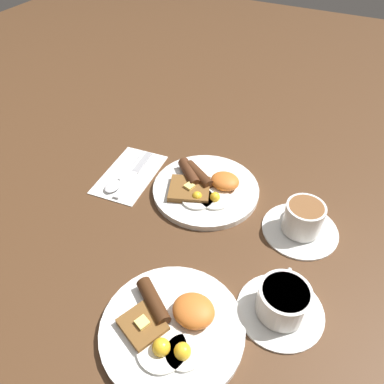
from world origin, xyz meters
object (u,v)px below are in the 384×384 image
at_px(teacup_near, 302,221).
at_px(teacup_far, 283,303).
at_px(breakfast_plate_far, 172,327).
at_px(spoon, 116,182).
at_px(breakfast_plate_near, 205,188).
at_px(knife, 135,171).

relative_size(teacup_near, teacup_far, 1.05).
distance_m(breakfast_plate_far, spoon, 0.41).
bearing_deg(breakfast_plate_near, knife, 5.25).
distance_m(breakfast_plate_near, teacup_near, 0.24).
distance_m(teacup_far, spoon, 0.49).
bearing_deg(knife, breakfast_plate_near, 89.01).
bearing_deg(teacup_far, breakfast_plate_far, 37.56).
height_order(breakfast_plate_far, teacup_far, teacup_far).
bearing_deg(breakfast_plate_far, spoon, -41.35).
xyz_separation_m(teacup_near, teacup_far, (-0.02, 0.21, -0.00)).
xyz_separation_m(breakfast_plate_far, teacup_near, (-0.14, -0.33, 0.02)).
bearing_deg(teacup_far, spoon, -18.15).
bearing_deg(knife, teacup_far, 58.69).
bearing_deg(spoon, breakfast_plate_near, 104.96).
bearing_deg(breakfast_plate_far, breakfast_plate_near, -73.68).
bearing_deg(breakfast_plate_near, spoon, 19.45).
bearing_deg(breakfast_plate_near, teacup_near, 175.38).
bearing_deg(spoon, knife, 156.61).
height_order(teacup_far, spoon, teacup_far).
relative_size(breakfast_plate_far, spoon, 1.41).
distance_m(teacup_near, knife, 0.43).
xyz_separation_m(breakfast_plate_near, knife, (0.19, 0.02, -0.01)).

